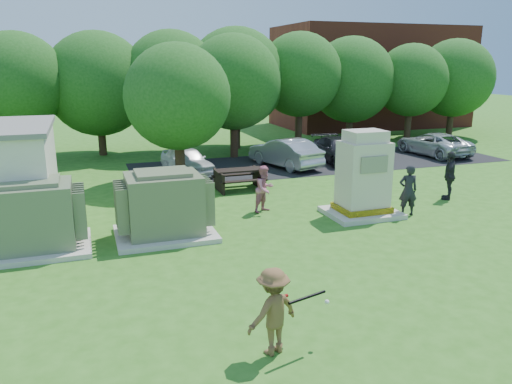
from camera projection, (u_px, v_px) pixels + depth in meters
name	position (u px, v px, depth m)	size (l,w,h in m)	color
ground	(309.00, 282.00, 12.25)	(120.00, 120.00, 0.00)	#2D6619
brick_building	(370.00, 77.00, 41.59)	(15.00, 8.00, 8.00)	maroon
parking_strip	(321.00, 162.00, 26.80)	(20.00, 6.00, 0.01)	#232326
transformer_left	(33.00, 218.00, 14.07)	(3.00, 2.40, 2.07)	beige
transformer_right	(164.00, 206.00, 15.23)	(3.00, 2.40, 2.07)	beige
generator_cabinet	(363.00, 179.00, 17.28)	(2.46, 2.01, 2.99)	beige
picnic_table	(239.00, 177.00, 20.98)	(2.05, 1.54, 0.88)	black
batter	(273.00, 311.00, 9.09)	(1.08, 0.62, 1.67)	brown
person_by_generator	(408.00, 190.00, 17.37)	(0.66, 0.43, 1.81)	black
person_at_picnic	(265.00, 189.00, 17.79)	(0.82, 0.64, 1.69)	#C1667D
person_walking_right	(450.00, 176.00, 19.40)	(1.11, 0.46, 1.90)	#232227
car_white	(187.00, 161.00, 23.90)	(1.53, 3.81, 1.30)	white
car_silver_a	(285.00, 153.00, 25.50)	(1.56, 4.47, 1.47)	#A6A6AB
car_dark	(339.00, 151.00, 26.56)	(1.84, 4.52, 1.31)	black
car_silver_b	(433.00, 144.00, 28.69)	(2.17, 4.70, 1.31)	silver
batting_equipment	(306.00, 298.00, 9.13)	(1.06, 0.36, 0.32)	black
tree_row	(203.00, 81.00, 28.66)	(41.30, 13.30, 7.30)	#47301E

